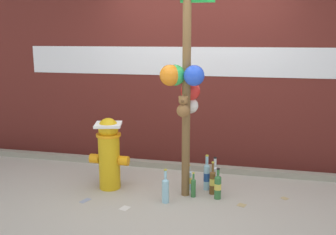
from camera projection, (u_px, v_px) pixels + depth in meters
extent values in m
plane|color=#ADA899|center=(175.00, 203.00, 4.28)|extent=(14.00, 14.00, 0.00)
cube|color=#561E19|center=(198.00, 50.00, 5.37)|extent=(10.00, 0.20, 3.26)
cube|color=silver|center=(190.00, 61.00, 5.32)|extent=(4.84, 0.01, 0.39)
cube|color=gray|center=(192.00, 167.00, 5.36)|extent=(8.00, 0.12, 0.08)
cylinder|color=brown|center=(186.00, 90.00, 4.26)|extent=(0.09, 0.09, 2.48)
sphere|color=orange|center=(170.00, 75.00, 4.19)|extent=(0.23, 0.23, 0.23)
sphere|color=blue|center=(194.00, 76.00, 4.13)|extent=(0.23, 0.23, 0.23)
sphere|color=red|center=(190.00, 91.00, 4.38)|extent=(0.23, 0.23, 0.23)
sphere|color=green|center=(175.00, 75.00, 4.22)|extent=(0.23, 0.23, 0.23)
sphere|color=brown|center=(183.00, 111.00, 4.17)|extent=(0.14, 0.14, 0.14)
sphere|color=brown|center=(183.00, 100.00, 4.15)|extent=(0.10, 0.10, 0.10)
sphere|color=brown|center=(180.00, 98.00, 4.15)|extent=(0.04, 0.04, 0.04)
sphere|color=brown|center=(186.00, 98.00, 4.14)|extent=(0.04, 0.04, 0.04)
sphere|color=brown|center=(183.00, 101.00, 4.11)|extent=(0.04, 0.04, 0.04)
sphere|color=silver|center=(191.00, 106.00, 4.42)|extent=(0.18, 0.18, 0.18)
sphere|color=silver|center=(191.00, 94.00, 4.39)|extent=(0.13, 0.13, 0.13)
sphere|color=silver|center=(187.00, 90.00, 4.39)|extent=(0.05, 0.05, 0.05)
sphere|color=silver|center=(194.00, 90.00, 4.38)|extent=(0.05, 0.05, 0.05)
sphere|color=#9D9992|center=(190.00, 94.00, 4.34)|extent=(0.05, 0.05, 0.05)
cylinder|color=gold|center=(109.00, 162.00, 4.66)|extent=(0.26, 0.26, 0.65)
cylinder|color=orange|center=(108.00, 135.00, 4.59)|extent=(0.29, 0.29, 0.03)
sphere|color=gold|center=(108.00, 128.00, 4.57)|extent=(0.24, 0.24, 0.24)
cylinder|color=orange|center=(95.00, 159.00, 4.69)|extent=(0.12, 0.12, 0.12)
cylinder|color=orange|center=(124.00, 161.00, 4.61)|extent=(0.12, 0.12, 0.12)
cube|color=white|center=(108.00, 125.00, 4.56)|extent=(0.38, 0.38, 0.03)
cylinder|color=brown|center=(212.00, 183.00, 4.51)|extent=(0.07, 0.07, 0.26)
cone|color=brown|center=(213.00, 172.00, 4.48)|extent=(0.07, 0.07, 0.03)
cylinder|color=brown|center=(213.00, 167.00, 4.47)|extent=(0.03, 0.03, 0.10)
cylinder|color=#D8C64C|center=(212.00, 182.00, 4.51)|extent=(0.07, 0.07, 0.08)
cylinder|color=gold|center=(213.00, 162.00, 4.46)|extent=(0.03, 0.03, 0.01)
cylinder|color=#93CCE0|center=(165.00, 192.00, 4.28)|extent=(0.08, 0.08, 0.25)
cone|color=#93CCE0|center=(165.00, 179.00, 4.25)|extent=(0.08, 0.08, 0.03)
cylinder|color=#93CCE0|center=(165.00, 174.00, 4.24)|extent=(0.03, 0.03, 0.09)
cylinder|color=gold|center=(165.00, 170.00, 4.23)|extent=(0.04, 0.04, 0.01)
cylinder|color=#337038|center=(193.00, 189.00, 4.44)|extent=(0.06, 0.06, 0.20)
cone|color=#337038|center=(193.00, 179.00, 4.41)|extent=(0.06, 0.06, 0.02)
cylinder|color=#337038|center=(193.00, 176.00, 4.40)|extent=(0.02, 0.02, 0.06)
cylinder|color=gold|center=(194.00, 173.00, 4.40)|extent=(0.03, 0.03, 0.01)
cylinder|color=#B2DBEA|center=(189.00, 181.00, 4.64)|extent=(0.06, 0.06, 0.22)
cone|color=#B2DBEA|center=(189.00, 171.00, 4.62)|extent=(0.06, 0.06, 0.02)
cylinder|color=#B2DBEA|center=(189.00, 168.00, 4.61)|extent=(0.02, 0.02, 0.06)
cylinder|color=#D8C64C|center=(189.00, 180.00, 4.64)|extent=(0.06, 0.06, 0.08)
cylinder|color=gold|center=(189.00, 165.00, 4.60)|extent=(0.02, 0.02, 0.01)
cylinder|color=silver|center=(215.00, 180.00, 4.60)|extent=(0.07, 0.07, 0.29)
cone|color=silver|center=(215.00, 167.00, 4.56)|extent=(0.07, 0.07, 0.03)
cylinder|color=silver|center=(215.00, 162.00, 4.55)|extent=(0.03, 0.03, 0.09)
cylinder|color=silver|center=(215.00, 179.00, 4.60)|extent=(0.08, 0.08, 0.09)
cylinder|color=black|center=(215.00, 158.00, 4.54)|extent=(0.04, 0.04, 0.01)
cylinder|color=#337038|center=(218.00, 188.00, 4.38)|extent=(0.08, 0.08, 0.25)
cone|color=#337038|center=(218.00, 176.00, 4.35)|extent=(0.08, 0.08, 0.03)
cylinder|color=#337038|center=(218.00, 172.00, 4.34)|extent=(0.03, 0.03, 0.06)
cylinder|color=#D8C64C|center=(218.00, 187.00, 4.38)|extent=(0.08, 0.08, 0.07)
cylinder|color=black|center=(218.00, 169.00, 4.33)|extent=(0.04, 0.04, 0.01)
cylinder|color=#93CCE0|center=(207.00, 178.00, 4.64)|extent=(0.07, 0.07, 0.30)
cone|color=#93CCE0|center=(207.00, 165.00, 4.61)|extent=(0.07, 0.07, 0.03)
cylinder|color=#93CCE0|center=(207.00, 160.00, 4.59)|extent=(0.04, 0.04, 0.09)
cylinder|color=#1E478C|center=(207.00, 177.00, 4.64)|extent=(0.07, 0.07, 0.10)
cylinder|color=gold|center=(207.00, 156.00, 4.58)|extent=(0.04, 0.04, 0.01)
cube|color=silver|center=(125.00, 208.00, 4.15)|extent=(0.12, 0.13, 0.01)
cube|color=tan|center=(285.00, 198.00, 4.41)|extent=(0.11, 0.11, 0.01)
cube|color=#8C99B2|center=(85.00, 200.00, 4.35)|extent=(0.10, 0.15, 0.01)
cube|color=tan|center=(242.00, 205.00, 4.23)|extent=(0.11, 0.11, 0.01)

